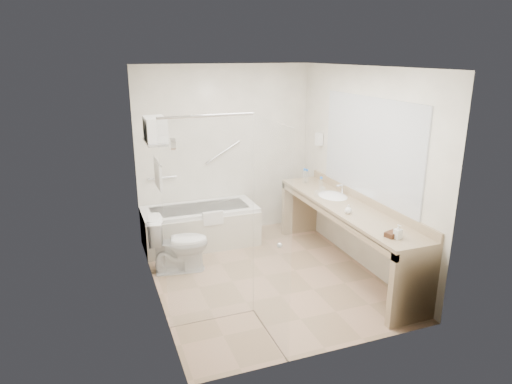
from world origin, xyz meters
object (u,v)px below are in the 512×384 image
object	(u,v)px
toilet	(179,244)
amenity_basket	(392,234)
vanity_counter	(346,221)
water_bottle_left	(304,176)
bathtub	(200,226)

from	to	relation	value
toilet	amenity_basket	world-z (taller)	amenity_basket
vanity_counter	water_bottle_left	bearing A→B (deg)	92.57
vanity_counter	toilet	world-z (taller)	vanity_counter
toilet	amenity_basket	size ratio (longest dim) A/B	4.83
bathtub	amenity_basket	world-z (taller)	amenity_basket
bathtub	amenity_basket	distance (m)	2.88
bathtub	vanity_counter	xyz separation A→B (m)	(1.52, -1.39, 0.36)
toilet	water_bottle_left	bearing A→B (deg)	-70.09
bathtub	amenity_basket	xyz separation A→B (m)	(1.43, -2.42, 0.60)
bathtub	toilet	xyz separation A→B (m)	(-0.45, -0.72, 0.09)
vanity_counter	amenity_basket	xyz separation A→B (m)	(-0.09, -1.03, 0.24)
bathtub	vanity_counter	size ratio (longest dim) A/B	0.59
water_bottle_left	bathtub	bearing A→B (deg)	168.18
amenity_basket	water_bottle_left	bearing A→B (deg)	88.88
bathtub	water_bottle_left	bearing A→B (deg)	-11.82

